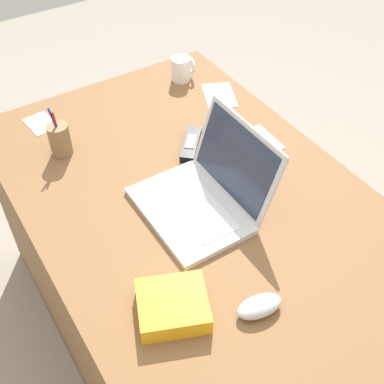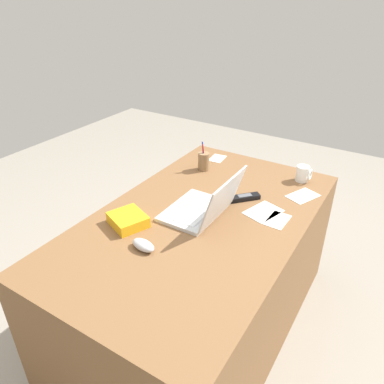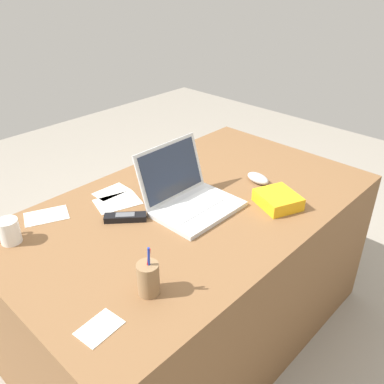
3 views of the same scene
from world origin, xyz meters
name	(u,v)px [view 2 (image 2 of 3)]	position (x,y,z in m)	size (l,w,h in m)	color
ground_plane	(199,322)	(0.00, 0.00, 0.00)	(6.00, 6.00, 0.00)	gray
desk	(200,274)	(0.00, 0.00, 0.35)	(1.54, 0.91, 0.71)	brown
laptop	(203,207)	(-0.02, 0.00, 0.75)	(0.33, 0.30, 0.23)	silver
computer_mouse	(143,245)	(0.33, -0.08, 0.73)	(0.06, 0.11, 0.04)	silver
coffee_mug_white	(303,174)	(-0.62, 0.29, 0.75)	(0.07, 0.08, 0.09)	white
cordless_phone	(245,197)	(-0.26, 0.11, 0.72)	(0.15, 0.14, 0.03)	black
pen_holder	(204,161)	(-0.45, -0.25, 0.76)	(0.07, 0.07, 0.17)	olive
snack_bag	(128,220)	(0.23, -0.25, 0.73)	(0.14, 0.16, 0.05)	#F2AD19
paper_note_near_laptop	(278,220)	(-0.17, 0.32, 0.71)	(0.14, 0.09, 0.00)	white
paper_note_left	(217,158)	(-0.64, -0.25, 0.71)	(0.12, 0.08, 0.00)	white
paper_note_right	(263,212)	(-0.20, 0.23, 0.71)	(0.17, 0.13, 0.00)	white
paper_note_front	(303,196)	(-0.45, 0.35, 0.71)	(0.16, 0.10, 0.00)	white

